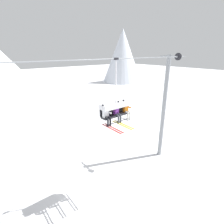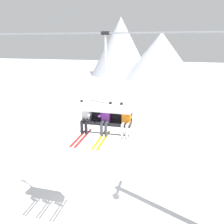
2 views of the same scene
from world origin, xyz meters
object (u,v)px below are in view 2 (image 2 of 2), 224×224
object	(u,v)px
skier_purple	(105,118)
skier_orange	(125,120)
chairlift_chair	(106,109)
skier_white	(85,117)

from	to	relation	value
skier_purple	skier_orange	xyz separation A→B (m)	(0.80, 0.00, 0.00)
chairlift_chair	skier_white	bearing A→B (deg)	-165.25
skier_white	skier_purple	bearing A→B (deg)	0.00
chairlift_chair	skier_white	world-z (taller)	chairlift_chair
chairlift_chair	skier_white	xyz separation A→B (m)	(-0.81, -0.21, -0.31)
skier_purple	skier_orange	bearing A→B (deg)	0.00
skier_white	skier_orange	bearing A→B (deg)	0.00
skier_white	skier_purple	world-z (taller)	same
chairlift_chair	skier_purple	distance (m)	0.37
chairlift_chair	skier_orange	distance (m)	0.89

